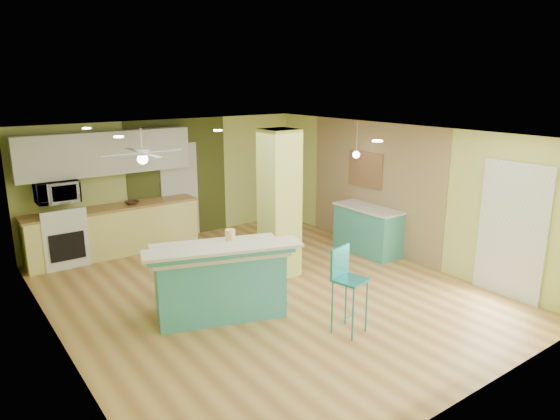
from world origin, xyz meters
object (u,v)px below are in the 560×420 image
object	(u,v)px
fruit_bowl	(132,203)
canister	(230,236)
peninsula	(219,279)
bar_stool	(346,276)
side_counter	(367,230)

from	to	relation	value
fruit_bowl	canister	distance (m)	3.23
peninsula	fruit_bowl	xyz separation A→B (m)	(-0.01, 3.38, 0.45)
bar_stool	canister	distance (m)	1.81
peninsula	canister	bearing A→B (deg)	47.08
bar_stool	fruit_bowl	xyz separation A→B (m)	(-1.10, 4.81, 0.19)
bar_stool	side_counter	world-z (taller)	bar_stool
bar_stool	canister	xyz separation A→B (m)	(-0.80, 1.59, 0.29)
fruit_bowl	side_counter	bearing A→B (deg)	-36.93
side_counter	peninsula	bearing A→B (deg)	-170.04
bar_stool	peninsula	bearing A→B (deg)	114.37
side_counter	canister	distance (m)	3.43
peninsula	fruit_bowl	distance (m)	3.41
bar_stool	canister	size ratio (longest dim) A/B	6.17
peninsula	side_counter	xyz separation A→B (m)	(3.63, 0.64, -0.07)
peninsula	bar_stool	size ratio (longest dim) A/B	1.92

